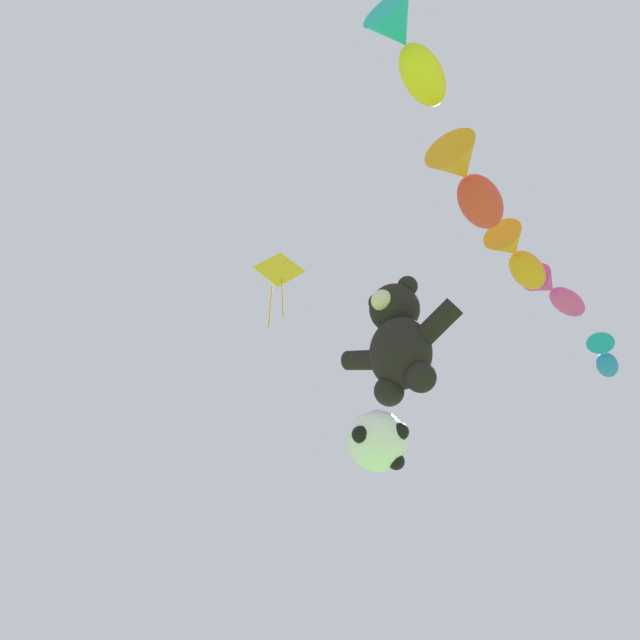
{
  "coord_description": "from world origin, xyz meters",
  "views": [
    {
      "loc": [
        3.84,
        0.74,
        1.71
      ],
      "look_at": [
        -0.51,
        5.64,
        7.44
      ],
      "focal_mm": 28.0,
      "sensor_mm": 36.0,
      "label": 1
    }
  ],
  "objects_px": {
    "fish_kite_goldfin": "(410,53)",
    "fish_kite_tangerine": "(518,258)",
    "fish_kite_crimson": "(470,183)",
    "teddy_bear_kite": "(398,338)",
    "fish_kite_cobalt": "(605,357)",
    "diamond_kite": "(279,273)",
    "soccer_ball_kite": "(378,441)",
    "fish_kite_magenta": "(556,293)"
  },
  "relations": [
    {
      "from": "fish_kite_magenta",
      "to": "fish_kite_cobalt",
      "type": "distance_m",
      "value": 2.66
    },
    {
      "from": "teddy_bear_kite",
      "to": "soccer_ball_kite",
      "type": "height_order",
      "value": "teddy_bear_kite"
    },
    {
      "from": "teddy_bear_kite",
      "to": "fish_kite_cobalt",
      "type": "distance_m",
      "value": 8.68
    },
    {
      "from": "fish_kite_goldfin",
      "to": "fish_kite_magenta",
      "type": "height_order",
      "value": "fish_kite_goldfin"
    },
    {
      "from": "fish_kite_tangerine",
      "to": "fish_kite_goldfin",
      "type": "bearing_deg",
      "value": -83.85
    },
    {
      "from": "soccer_ball_kite",
      "to": "fish_kite_crimson",
      "type": "height_order",
      "value": "fish_kite_crimson"
    },
    {
      "from": "fish_kite_crimson",
      "to": "diamond_kite",
      "type": "bearing_deg",
      "value": -175.87
    },
    {
      "from": "diamond_kite",
      "to": "fish_kite_tangerine",
      "type": "bearing_deg",
      "value": 32.19
    },
    {
      "from": "teddy_bear_kite",
      "to": "fish_kite_goldfin",
      "type": "height_order",
      "value": "fish_kite_goldfin"
    },
    {
      "from": "fish_kite_crimson",
      "to": "fish_kite_cobalt",
      "type": "bearing_deg",
      "value": 89.64
    },
    {
      "from": "soccer_ball_kite",
      "to": "diamond_kite",
      "type": "bearing_deg",
      "value": 178.93
    },
    {
      "from": "fish_kite_crimson",
      "to": "fish_kite_tangerine",
      "type": "distance_m",
      "value": 2.69
    },
    {
      "from": "diamond_kite",
      "to": "fish_kite_magenta",
      "type": "bearing_deg",
      "value": 47.75
    },
    {
      "from": "fish_kite_goldfin",
      "to": "fish_kite_tangerine",
      "type": "distance_m",
      "value": 5.23
    },
    {
      "from": "soccer_ball_kite",
      "to": "fish_kite_tangerine",
      "type": "height_order",
      "value": "fish_kite_tangerine"
    },
    {
      "from": "fish_kite_tangerine",
      "to": "fish_kite_cobalt",
      "type": "bearing_deg",
      "value": 87.42
    },
    {
      "from": "teddy_bear_kite",
      "to": "diamond_kite",
      "type": "bearing_deg",
      "value": -178.67
    },
    {
      "from": "fish_kite_crimson",
      "to": "fish_kite_tangerine",
      "type": "bearing_deg",
      "value": 93.72
    },
    {
      "from": "fish_kite_cobalt",
      "to": "diamond_kite",
      "type": "xyz_separation_m",
      "value": [
        -5.04,
        -7.97,
        0.69
      ]
    },
    {
      "from": "soccer_ball_kite",
      "to": "fish_kite_tangerine",
      "type": "xyz_separation_m",
      "value": [
        2.22,
        3.08,
        5.06
      ]
    },
    {
      "from": "fish_kite_crimson",
      "to": "fish_kite_tangerine",
      "type": "relative_size",
      "value": 1.06
    },
    {
      "from": "soccer_ball_kite",
      "to": "fish_kite_crimson",
      "type": "xyz_separation_m",
      "value": [
        2.4,
        0.41,
        4.87
      ]
    },
    {
      "from": "fish_kite_tangerine",
      "to": "fish_kite_crimson",
      "type": "bearing_deg",
      "value": -86.28
    },
    {
      "from": "diamond_kite",
      "to": "fish_kite_cobalt",
      "type": "bearing_deg",
      "value": 57.68
    },
    {
      "from": "diamond_kite",
      "to": "fish_kite_goldfin",
      "type": "bearing_deg",
      "value": -21.61
    },
    {
      "from": "soccer_ball_kite",
      "to": "fish_kite_magenta",
      "type": "height_order",
      "value": "fish_kite_magenta"
    },
    {
      "from": "soccer_ball_kite",
      "to": "fish_kite_goldfin",
      "type": "bearing_deg",
      "value": -36.83
    },
    {
      "from": "fish_kite_crimson",
      "to": "fish_kite_magenta",
      "type": "bearing_deg",
      "value": 90.86
    },
    {
      "from": "fish_kite_tangerine",
      "to": "fish_kite_magenta",
      "type": "distance_m",
      "value": 2.44
    },
    {
      "from": "fish_kite_goldfin",
      "to": "fish_kite_cobalt",
      "type": "xyz_separation_m",
      "value": [
        -0.33,
        10.1,
        -0.82
      ]
    },
    {
      "from": "fish_kite_magenta",
      "to": "fish_kite_tangerine",
      "type": "bearing_deg",
      "value": -92.35
    },
    {
      "from": "fish_kite_crimson",
      "to": "fish_kite_tangerine",
      "type": "height_order",
      "value": "fish_kite_tangerine"
    },
    {
      "from": "teddy_bear_kite",
      "to": "fish_kite_tangerine",
      "type": "bearing_deg",
      "value": 60.02
    },
    {
      "from": "fish_kite_cobalt",
      "to": "diamond_kite",
      "type": "relative_size",
      "value": 0.73
    },
    {
      "from": "teddy_bear_kite",
      "to": "fish_kite_cobalt",
      "type": "height_order",
      "value": "fish_kite_cobalt"
    },
    {
      "from": "fish_kite_goldfin",
      "to": "fish_kite_tangerine",
      "type": "xyz_separation_m",
      "value": [
        -0.56,
        5.16,
        -0.61
      ]
    },
    {
      "from": "fish_kite_goldfin",
      "to": "fish_kite_magenta",
      "type": "xyz_separation_m",
      "value": [
        -0.46,
        7.54,
        -0.09
      ]
    },
    {
      "from": "fish_kite_crimson",
      "to": "teddy_bear_kite",
      "type": "bearing_deg",
      "value": -171.28
    },
    {
      "from": "fish_kite_crimson",
      "to": "fish_kite_magenta",
      "type": "relative_size",
      "value": 1.01
    },
    {
      "from": "soccer_ball_kite",
      "to": "fish_kite_magenta",
      "type": "bearing_deg",
      "value": 66.98
    },
    {
      "from": "fish_kite_magenta",
      "to": "fish_kite_cobalt",
      "type": "xyz_separation_m",
      "value": [
        0.12,
        2.56,
        -0.74
      ]
    },
    {
      "from": "soccer_ball_kite",
      "to": "fish_kite_crimson",
      "type": "relative_size",
      "value": 0.45
    }
  ]
}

